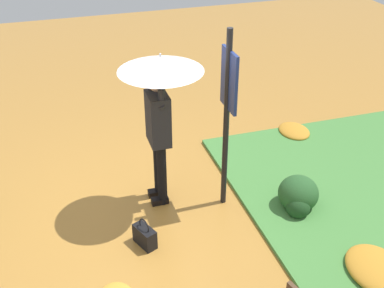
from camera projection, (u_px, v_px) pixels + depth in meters
name	position (u px, v px, depth m)	size (l,w,h in m)	color
ground_plane	(151.00, 212.00, 6.09)	(18.00, 18.00, 0.00)	#B27A33
person_with_umbrella	(159.00, 93.00, 5.48)	(0.96, 0.96, 2.04)	black
info_sign_post	(228.00, 101.00, 5.54)	(0.44, 0.07, 2.30)	black
handbag	(145.00, 236.00, 5.52)	(0.33, 0.25, 0.37)	black
shrub_cluster	(298.00, 196.00, 6.03)	(0.56, 0.51, 0.46)	#285628
leaf_pile_near_person	(379.00, 270.00, 5.11)	(0.80, 0.64, 0.18)	#C68428
leaf_pile_far_path	(294.00, 131.00, 7.76)	(0.58, 0.47, 0.13)	#C68428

